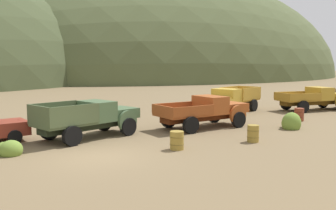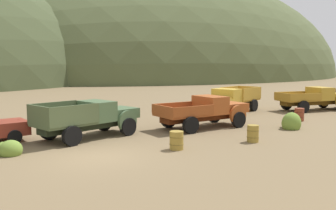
{
  "view_description": "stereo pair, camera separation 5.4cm",
  "coord_description": "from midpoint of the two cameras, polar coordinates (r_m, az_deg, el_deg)",
  "views": [
    {
      "loc": [
        -5.6,
        -14.37,
        3.92
      ],
      "look_at": [
        6.76,
        5.14,
        1.26
      ],
      "focal_mm": 39.75,
      "sensor_mm": 36.0,
      "label": 1
    },
    {
      "loc": [
        -5.55,
        -14.4,
        3.92
      ],
      "look_at": [
        6.76,
        5.14,
        1.26
      ],
      "focal_mm": 39.75,
      "sensor_mm": 36.0,
      "label": 2
    }
  ],
  "objects": [
    {
      "name": "hill_center",
      "position": [
        102.5,
        -0.67,
        4.38
      ],
      "size": [
        108.16,
        75.55,
        53.48
      ],
      "primitive_type": "ellipsoid",
      "color": "#4C5633",
      "rests_on": "ground"
    },
    {
      "name": "oil_drum_foreground",
      "position": [
        18.85,
        12.97,
        -4.29
      ],
      "size": [
        0.61,
        0.61,
        0.85
      ],
      "color": "olive",
      "rests_on": "ground"
    },
    {
      "name": "truck_oxide_orange",
      "position": [
        22.67,
        6.4,
        -0.89
      ],
      "size": [
        5.85,
        2.58,
        1.89
      ],
      "rotation": [
        0.0,
        0.0,
        0.01
      ],
      "color": "#51220D",
      "rests_on": "ground"
    },
    {
      "name": "truck_faded_yellow",
      "position": [
        29.18,
        9.19,
        0.78
      ],
      "size": [
        6.44,
        3.82,
        1.91
      ],
      "rotation": [
        0.0,
        0.0,
        3.44
      ],
      "color": "brown",
      "rests_on": "ground"
    },
    {
      "name": "oil_drum_spare",
      "position": [
        26.44,
        19.53,
        -1.39
      ],
      "size": [
        0.67,
        0.67,
        0.86
      ],
      "color": "brown",
      "rests_on": "ground"
    },
    {
      "name": "truck_weathered_green",
      "position": [
        19.97,
        -11.09,
        -1.93
      ],
      "size": [
        5.96,
        3.46,
        1.91
      ],
      "rotation": [
        0.0,
        0.0,
        0.25
      ],
      "color": "#232B1B",
      "rests_on": "ground"
    },
    {
      "name": "hill_far_right",
      "position": [
        101.98,
        -19.14,
        4.01
      ],
      "size": [
        78.56,
        73.79,
        35.35
      ],
      "primitive_type": "ellipsoid",
      "color": "#424C2D",
      "rests_on": "ground"
    },
    {
      "name": "bush_lone_scrub",
      "position": [
        23.26,
        18.45,
        -2.73
      ],
      "size": [
        1.5,
        1.39,
        1.28
      ],
      "color": "olive",
      "rests_on": "ground"
    },
    {
      "name": "ground_plane",
      "position": [
        15.92,
        -10.79,
        -7.8
      ],
      "size": [
        300.0,
        300.0,
        0.0
      ],
      "primitive_type": "plane",
      "color": "brown"
    },
    {
      "name": "truck_mustard",
      "position": [
        32.98,
        22.15,
        0.99
      ],
      "size": [
        6.49,
        3.43,
        1.89
      ],
      "rotation": [
        0.0,
        0.0,
        -0.23
      ],
      "color": "#593D12",
      "rests_on": "ground"
    },
    {
      "name": "oil_drum_by_truck",
      "position": [
        16.83,
        1.41,
        -5.44
      ],
      "size": [
        0.66,
        0.66,
        0.84
      ],
      "color": "olive",
      "rests_on": "ground"
    },
    {
      "name": "bush_between_trucks",
      "position": [
        17.22,
        -23.2,
        -6.37
      ],
      "size": [
        1.1,
        0.92,
        0.84
      ],
      "color": "olive",
      "rests_on": "ground"
    },
    {
      "name": "bush_back_edge",
      "position": [
        22.91,
        -23.78,
        -3.53
      ],
      "size": [
        0.71,
        0.58,
        0.48
      ],
      "color": "olive",
      "rests_on": "ground"
    }
  ]
}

